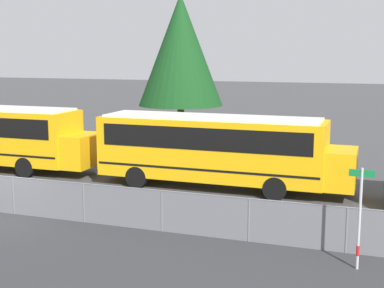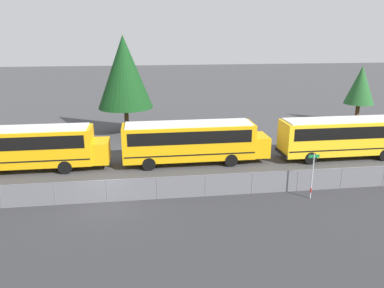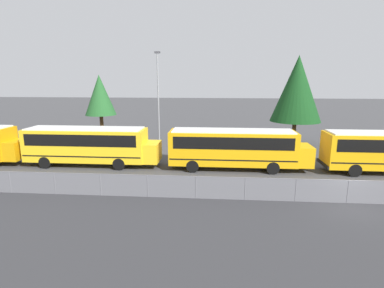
# 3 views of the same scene
# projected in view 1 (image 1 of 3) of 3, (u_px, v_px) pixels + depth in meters

# --- Properties ---
(ground_plane) EXTENTS (200.00, 200.00, 0.00)m
(ground_plane) POSITION_uv_depth(u_px,v_px,m) (15.00, 214.00, 20.47)
(ground_plane) COLOR #424244
(fence) EXTENTS (110.20, 0.07, 1.47)m
(fence) POSITION_uv_depth(u_px,v_px,m) (13.00, 195.00, 20.34)
(fence) COLOR #9EA0A5
(fence) RESTS_ON ground_plane
(school_bus_4) EXTENTS (11.59, 2.57, 3.31)m
(school_bus_4) POSITION_uv_depth(u_px,v_px,m) (216.00, 146.00, 24.06)
(school_bus_4) COLOR #EDA80F
(school_bus_4) RESTS_ON ground_plane
(street_sign) EXTENTS (0.70, 0.09, 2.95)m
(street_sign) POSITION_uv_depth(u_px,v_px,m) (360.00, 216.00, 14.97)
(street_sign) COLOR #B7B7BC
(street_sign) RESTS_ON ground_plane
(tree_2) EXTENTS (5.45, 5.45, 9.84)m
(tree_2) POSITION_uv_depth(u_px,v_px,m) (181.00, 50.00, 34.18)
(tree_2) COLOR #51381E
(tree_2) RESTS_ON ground_plane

